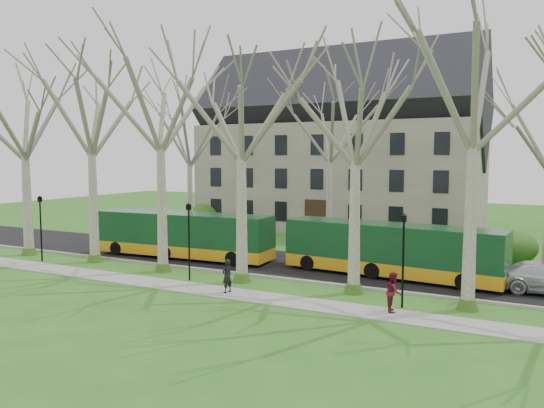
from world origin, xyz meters
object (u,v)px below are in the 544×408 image
at_px(bus_follow, 391,249).
at_px(pedestrian_b, 393,292).
at_px(bus_lead, 184,235).
at_px(pedestrian_a, 227,276).

xyz_separation_m(bus_follow, pedestrian_b, (1.89, -6.88, -0.68)).
relative_size(bus_lead, pedestrian_a, 7.33).
height_order(bus_follow, pedestrian_a, bus_follow).
relative_size(bus_follow, pedestrian_b, 7.08).
xyz_separation_m(bus_follow, pedestrian_a, (-6.48, -7.45, -0.71)).
xyz_separation_m(bus_lead, pedestrian_a, (7.67, -6.75, -0.72)).
bearing_deg(pedestrian_a, bus_lead, -119.58).
distance_m(bus_lead, pedestrian_a, 10.24).
distance_m(bus_follow, pedestrian_a, 9.90).
bearing_deg(bus_follow, pedestrian_a, -125.49).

